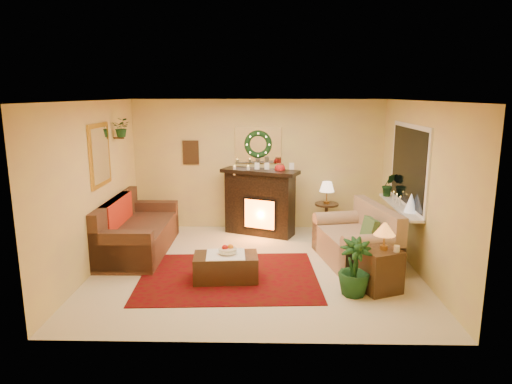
{
  "coord_description": "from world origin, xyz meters",
  "views": [
    {
      "loc": [
        0.16,
        -6.83,
        2.7
      ],
      "look_at": [
        0.0,
        0.35,
        1.15
      ],
      "focal_mm": 32.0,
      "sensor_mm": 36.0,
      "label": 1
    }
  ],
  "objects_px": {
    "loveseat": "(355,238)",
    "side_table_round": "(326,217)",
    "end_table_square": "(379,272)",
    "fireplace": "(260,207)",
    "sofa": "(139,228)",
    "coffee_table": "(226,267)"
  },
  "relations": [
    {
      "from": "sofa",
      "to": "fireplace",
      "type": "height_order",
      "value": "fireplace"
    },
    {
      "from": "loveseat",
      "to": "end_table_square",
      "type": "height_order",
      "value": "loveseat"
    },
    {
      "from": "fireplace",
      "to": "loveseat",
      "type": "height_order",
      "value": "fireplace"
    },
    {
      "from": "loveseat",
      "to": "side_table_round",
      "type": "relative_size",
      "value": 2.69
    },
    {
      "from": "sofa",
      "to": "side_table_round",
      "type": "distance_m",
      "value": 3.59
    },
    {
      "from": "end_table_square",
      "to": "sofa",
      "type": "bearing_deg",
      "value": 157.98
    },
    {
      "from": "sofa",
      "to": "coffee_table",
      "type": "distance_m",
      "value": 2.04
    },
    {
      "from": "fireplace",
      "to": "sofa",
      "type": "bearing_deg",
      "value": -130.01
    },
    {
      "from": "fireplace",
      "to": "side_table_round",
      "type": "relative_size",
      "value": 2.19
    },
    {
      "from": "side_table_round",
      "to": "end_table_square",
      "type": "relative_size",
      "value": 1.0
    },
    {
      "from": "loveseat",
      "to": "side_table_round",
      "type": "xyz_separation_m",
      "value": [
        -0.25,
        1.6,
        -0.09
      ]
    },
    {
      "from": "loveseat",
      "to": "end_table_square",
      "type": "bearing_deg",
      "value": -94.22
    },
    {
      "from": "fireplace",
      "to": "side_table_round",
      "type": "distance_m",
      "value": 1.33
    },
    {
      "from": "fireplace",
      "to": "side_table_round",
      "type": "bearing_deg",
      "value": 26.02
    },
    {
      "from": "loveseat",
      "to": "coffee_table",
      "type": "distance_m",
      "value": 2.19
    },
    {
      "from": "fireplace",
      "to": "coffee_table",
      "type": "distance_m",
      "value": 2.38
    },
    {
      "from": "fireplace",
      "to": "loveseat",
      "type": "relative_size",
      "value": 0.82
    },
    {
      "from": "loveseat",
      "to": "end_table_square",
      "type": "distance_m",
      "value": 1.11
    },
    {
      "from": "fireplace",
      "to": "side_table_round",
      "type": "xyz_separation_m",
      "value": [
        1.31,
        0.08,
        -0.23
      ]
    },
    {
      "from": "fireplace",
      "to": "side_table_round",
      "type": "height_order",
      "value": "fireplace"
    },
    {
      "from": "sofa",
      "to": "coffee_table",
      "type": "relative_size",
      "value": 2.35
    },
    {
      "from": "sofa",
      "to": "loveseat",
      "type": "distance_m",
      "value": 3.67
    }
  ]
}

